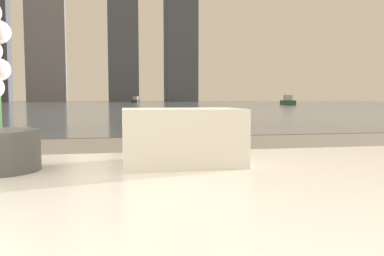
% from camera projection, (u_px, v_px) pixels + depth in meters
% --- Properties ---
extents(towel_stack, '(0.25, 0.17, 0.12)m').
position_uv_depth(towel_stack, '(182.00, 136.00, 0.80)').
color(towel_stack, silver).
rests_on(towel_stack, bathtub).
extents(harbor_water, '(180.00, 110.00, 0.01)m').
position_uv_depth(harbor_water, '(122.00, 104.00, 60.67)').
color(harbor_water, slate).
rests_on(harbor_water, ground_plane).
extents(harbor_boat_1, '(1.66, 3.46, 1.24)m').
position_uv_depth(harbor_boat_1, '(288.00, 101.00, 47.22)').
color(harbor_boat_1, '#335647').
rests_on(harbor_boat_1, harbor_water).
extents(harbor_boat_2, '(2.10, 3.83, 1.36)m').
position_uv_depth(harbor_boat_2, '(136.00, 100.00, 79.09)').
color(harbor_boat_2, '#2D2D33').
rests_on(harbor_boat_2, harbor_water).
extents(skyline_tower_2, '(9.02, 7.18, 41.46)m').
position_uv_depth(skyline_tower_2, '(123.00, 34.00, 114.08)').
color(skyline_tower_2, '#4C515B').
rests_on(skyline_tower_2, ground_plane).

